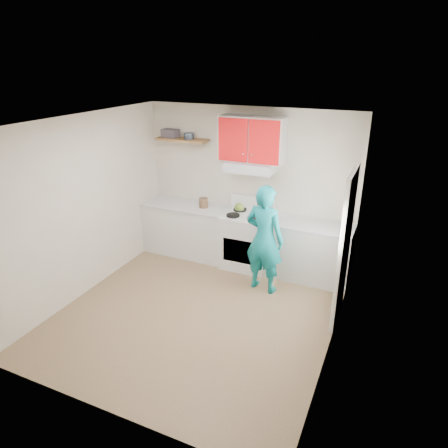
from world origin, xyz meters
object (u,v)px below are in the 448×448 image
at_px(tin, 189,136).
at_px(person, 264,239).
at_px(kettle, 239,207).
at_px(crock, 204,203).
at_px(stove, 246,240).

relative_size(tin, person, 0.10).
height_order(kettle, person, person).
bearing_deg(kettle, crock, -174.81).
height_order(tin, crock, tin).
bearing_deg(kettle, tin, 174.79).
xyz_separation_m(stove, kettle, (-0.17, 0.11, 0.53)).
distance_m(stove, crock, 0.96).
relative_size(stove, crock, 4.98).
height_order(stove, crock, crock).
relative_size(kettle, person, 0.10).
bearing_deg(stove, person, -49.80).
xyz_separation_m(stove, person, (0.51, -0.61, 0.37)).
xyz_separation_m(crock, person, (1.32, -0.64, -0.16)).
xyz_separation_m(tin, kettle, (0.95, -0.06, -1.10)).
bearing_deg(kettle, person, -47.54).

